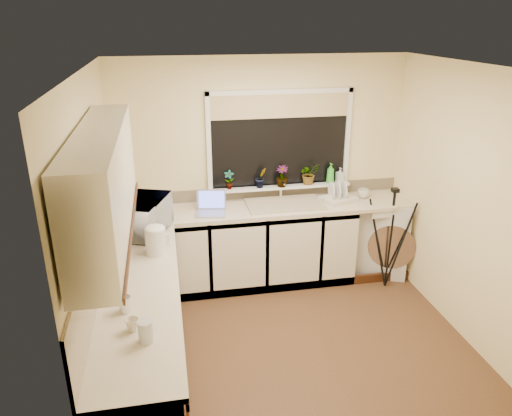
# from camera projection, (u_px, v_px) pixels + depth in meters

# --- Properties ---
(floor) EXTENTS (3.20, 3.20, 0.00)m
(floor) POSITION_uv_depth(u_px,v_px,m) (293.00, 344.00, 4.49)
(floor) COLOR brown
(floor) RESTS_ON ground
(ceiling) EXTENTS (3.20, 3.20, 0.00)m
(ceiling) POSITION_uv_depth(u_px,v_px,m) (302.00, 69.00, 3.60)
(ceiling) COLOR white
(ceiling) RESTS_ON ground
(wall_back) EXTENTS (3.20, 0.00, 3.20)m
(wall_back) POSITION_uv_depth(u_px,v_px,m) (261.00, 170.00, 5.41)
(wall_back) COLOR beige
(wall_back) RESTS_ON ground
(wall_front) EXTENTS (3.20, 0.00, 3.20)m
(wall_front) POSITION_uv_depth(u_px,v_px,m) (369.00, 326.00, 2.67)
(wall_front) COLOR beige
(wall_front) RESTS_ON ground
(wall_left) EXTENTS (0.00, 3.00, 3.00)m
(wall_left) POSITION_uv_depth(u_px,v_px,m) (97.00, 237.00, 3.76)
(wall_left) COLOR beige
(wall_left) RESTS_ON ground
(wall_right) EXTENTS (0.00, 3.00, 3.00)m
(wall_right) POSITION_uv_depth(u_px,v_px,m) (471.00, 208.00, 4.32)
(wall_right) COLOR beige
(wall_right) RESTS_ON ground
(base_cabinet_back) EXTENTS (2.55, 0.60, 0.86)m
(base_cabinet_back) POSITION_uv_depth(u_px,v_px,m) (237.00, 248.00, 5.37)
(base_cabinet_back) COLOR silver
(base_cabinet_back) RESTS_ON floor
(base_cabinet_left) EXTENTS (0.54, 2.40, 0.86)m
(base_cabinet_left) POSITION_uv_depth(u_px,v_px,m) (144.00, 341.00, 3.83)
(base_cabinet_left) COLOR silver
(base_cabinet_left) RESTS_ON floor
(worktop_back) EXTENTS (3.20, 0.60, 0.04)m
(worktop_back) POSITION_uv_depth(u_px,v_px,m) (267.00, 208.00, 5.27)
(worktop_back) COLOR beige
(worktop_back) RESTS_ON base_cabinet_back
(worktop_left) EXTENTS (0.60, 2.40, 0.04)m
(worktop_left) POSITION_uv_depth(u_px,v_px,m) (139.00, 292.00, 3.67)
(worktop_left) COLOR beige
(worktop_left) RESTS_ON base_cabinet_left
(upper_cabinet) EXTENTS (0.28, 1.90, 0.70)m
(upper_cabinet) POSITION_uv_depth(u_px,v_px,m) (104.00, 183.00, 3.17)
(upper_cabinet) COLOR silver
(upper_cabinet) RESTS_ON wall_left
(splashback_left) EXTENTS (0.02, 2.40, 0.45)m
(splashback_left) POSITION_uv_depth(u_px,v_px,m) (95.00, 266.00, 3.53)
(splashback_left) COLOR beige
(splashback_left) RESTS_ON wall_left
(splashback_back) EXTENTS (3.20, 0.02, 0.14)m
(splashback_back) POSITION_uv_depth(u_px,v_px,m) (261.00, 192.00, 5.50)
(splashback_back) COLOR beige
(splashback_back) RESTS_ON wall_back
(window_glass) EXTENTS (1.50, 0.02, 1.00)m
(window_glass) POSITION_uv_depth(u_px,v_px,m) (279.00, 140.00, 5.32)
(window_glass) COLOR black
(window_glass) RESTS_ON wall_back
(window_blind) EXTENTS (1.50, 0.02, 0.25)m
(window_blind) POSITION_uv_depth(u_px,v_px,m) (281.00, 106.00, 5.16)
(window_blind) COLOR tan
(window_blind) RESTS_ON wall_back
(windowsill) EXTENTS (1.60, 0.14, 0.03)m
(windowsill) POSITION_uv_depth(u_px,v_px,m) (280.00, 187.00, 5.46)
(windowsill) COLOR white
(windowsill) RESTS_ON wall_back
(sink) EXTENTS (0.82, 0.46, 0.03)m
(sink) POSITION_uv_depth(u_px,v_px,m) (285.00, 204.00, 5.29)
(sink) COLOR tan
(sink) RESTS_ON worktop_back
(faucet) EXTENTS (0.03, 0.03, 0.24)m
(faucet) POSITION_uv_depth(u_px,v_px,m) (281.00, 189.00, 5.42)
(faucet) COLOR silver
(faucet) RESTS_ON worktop_back
(washing_machine) EXTENTS (0.82, 0.81, 0.89)m
(washing_machine) POSITION_uv_depth(u_px,v_px,m) (380.00, 233.00, 5.70)
(washing_machine) COLOR silver
(washing_machine) RESTS_ON floor
(laptop) EXTENTS (0.35, 0.31, 0.23)m
(laptop) POSITION_uv_depth(u_px,v_px,m) (211.00, 207.00, 5.08)
(laptop) COLOR #9999A0
(laptop) RESTS_ON worktop_back
(kettle) EXTENTS (0.18, 0.18, 0.23)m
(kettle) POSITION_uv_depth(u_px,v_px,m) (156.00, 241.00, 4.17)
(kettle) COLOR white
(kettle) RESTS_ON worktop_left
(dish_rack) EXTENTS (0.43, 0.38, 0.05)m
(dish_rack) POSITION_uv_depth(u_px,v_px,m) (338.00, 199.00, 5.39)
(dish_rack) COLOR beige
(dish_rack) RESTS_ON worktop_back
(tripod) EXTENTS (0.61, 0.61, 1.15)m
(tripod) POSITION_uv_depth(u_px,v_px,m) (390.00, 239.00, 5.25)
(tripod) COLOR black
(tripod) RESTS_ON floor
(glass_jug) EXTENTS (0.10, 0.10, 0.14)m
(glass_jug) POSITION_uv_depth(u_px,v_px,m) (146.00, 331.00, 3.05)
(glass_jug) COLOR silver
(glass_jug) RESTS_ON worktop_left
(steel_jar) EXTENTS (0.08, 0.08, 0.12)m
(steel_jar) POSITION_uv_depth(u_px,v_px,m) (125.00, 304.00, 3.37)
(steel_jar) COLOR silver
(steel_jar) RESTS_ON worktop_left
(microwave) EXTENTS (0.58, 0.69, 0.33)m
(microwave) POSITION_uv_depth(u_px,v_px,m) (143.00, 216.00, 4.58)
(microwave) COLOR white
(microwave) RESTS_ON worktop_left
(plant_a) EXTENTS (0.13, 0.10, 0.21)m
(plant_a) POSITION_uv_depth(u_px,v_px,m) (229.00, 180.00, 5.30)
(plant_a) COLOR #999999
(plant_a) RESTS_ON windowsill
(plant_b) EXTENTS (0.15, 0.13, 0.22)m
(plant_b) POSITION_uv_depth(u_px,v_px,m) (261.00, 178.00, 5.35)
(plant_b) COLOR #999999
(plant_b) RESTS_ON windowsill
(plant_c) EXTENTS (0.18, 0.18, 0.24)m
(plant_c) POSITION_uv_depth(u_px,v_px,m) (282.00, 176.00, 5.38)
(plant_c) COLOR #999999
(plant_c) RESTS_ON windowsill
(plant_d) EXTENTS (0.25, 0.23, 0.24)m
(plant_d) POSITION_uv_depth(u_px,v_px,m) (309.00, 174.00, 5.45)
(plant_d) COLOR #999999
(plant_d) RESTS_ON windowsill
(soap_bottle_green) EXTENTS (0.10, 0.10, 0.23)m
(soap_bottle_green) POSITION_uv_depth(u_px,v_px,m) (330.00, 173.00, 5.50)
(soap_bottle_green) COLOR green
(soap_bottle_green) RESTS_ON windowsill
(soap_bottle_clear) EXTENTS (0.08, 0.09, 0.17)m
(soap_bottle_clear) POSITION_uv_depth(u_px,v_px,m) (340.00, 175.00, 5.54)
(soap_bottle_clear) COLOR #999999
(soap_bottle_clear) RESTS_ON windowsill
(cup_back) EXTENTS (0.15, 0.15, 0.10)m
(cup_back) POSITION_uv_depth(u_px,v_px,m) (363.00, 193.00, 5.49)
(cup_back) COLOR silver
(cup_back) RESTS_ON worktop_back
(cup_left) EXTENTS (0.10, 0.10, 0.09)m
(cup_left) POSITION_uv_depth(u_px,v_px,m) (132.00, 325.00, 3.17)
(cup_left) COLOR beige
(cup_left) RESTS_ON worktop_left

